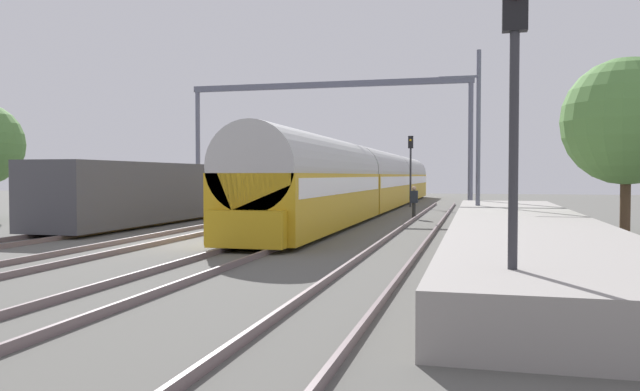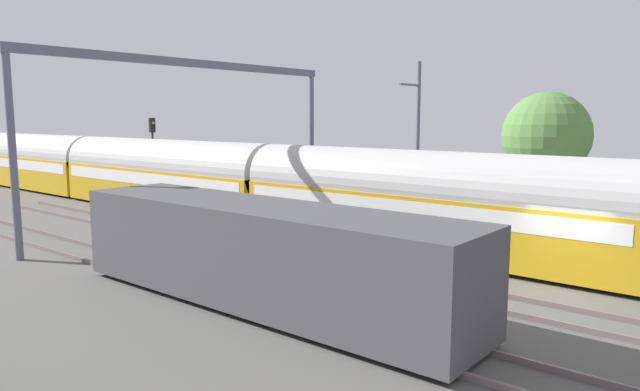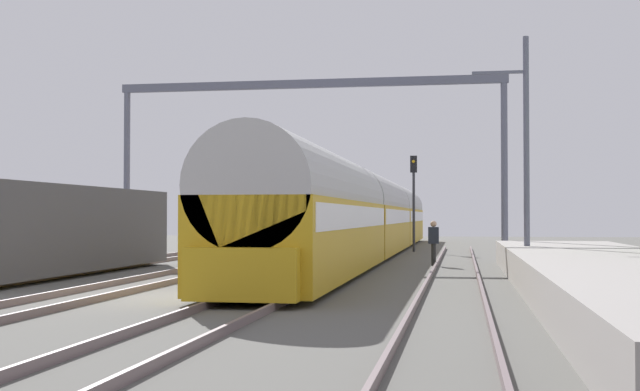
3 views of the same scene
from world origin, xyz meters
TOP-DOWN VIEW (x-y plane):
  - ground at (0.00, 0.00)m, footprint 120.00×120.00m
  - track_far_west at (-6.35, 0.00)m, footprint 1.52×60.00m
  - track_west at (-2.12, 0.00)m, footprint 1.52×60.00m
  - track_east at (2.12, 0.00)m, footprint 1.52×60.00m
  - track_far_east at (6.35, 0.00)m, footprint 1.52×60.00m
  - platform at (10.16, 2.00)m, footprint 4.40×28.00m
  - passenger_train at (2.12, 22.17)m, footprint 2.93×49.20m
  - freight_car at (-6.35, 6.08)m, footprint 2.80×13.00m
  - person_crossing at (5.51, 13.28)m, footprint 0.40×0.24m
  - railway_signal_far at (4.03, 26.02)m, footprint 0.36×0.30m
  - catenary_gantry at (0.00, 16.66)m, footprint 17.09×0.28m
  - catenary_pole_east_mid at (8.70, 9.88)m, footprint 1.90×0.20m
  - tree_east_background at (13.94, 5.13)m, footprint 4.61×4.61m

SIDE VIEW (x-z plane):
  - ground at x=0.00m, z-range 0.00..0.00m
  - track_far_west at x=-6.35m, z-range 0.00..0.16m
  - track_west at x=-2.12m, z-range 0.00..0.16m
  - track_east at x=2.12m, z-range 0.00..0.16m
  - track_far_east at x=6.35m, z-range 0.00..0.16m
  - platform at x=10.16m, z-range 0.00..0.90m
  - person_crossing at x=5.51m, z-range 0.16..1.89m
  - freight_car at x=-6.35m, z-range 0.12..2.82m
  - passenger_train at x=2.12m, z-range 0.06..3.88m
  - railway_signal_far at x=4.03m, z-range 0.72..5.87m
  - catenary_pole_east_mid at x=8.70m, z-range 0.15..8.15m
  - tree_east_background at x=13.94m, z-range 0.96..7.51m
  - catenary_gantry at x=0.00m, z-range 2.01..9.87m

